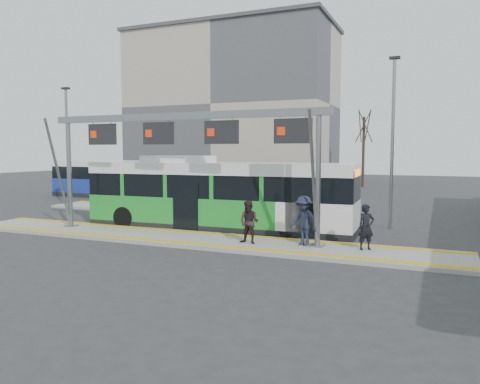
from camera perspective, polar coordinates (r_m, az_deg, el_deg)
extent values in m
plane|color=#2D2D30|center=(19.82, -6.55, -5.90)|extent=(120.00, 120.00, 0.00)
cube|color=gray|center=(19.81, -6.55, -5.69)|extent=(22.00, 3.00, 0.15)
cube|color=gray|center=(28.64, -5.55, -2.37)|extent=(20.00, 3.00, 0.15)
cube|color=gold|center=(20.78, -4.97, -4.93)|extent=(22.00, 0.35, 0.02)
cube|color=gold|center=(18.82, -8.30, -6.01)|extent=(22.00, 0.35, 0.02)
cube|color=gold|center=(29.63, -4.48, -1.95)|extent=(20.00, 0.35, 0.02)
cylinder|color=slate|center=(23.63, -20.07, 2.12)|extent=(0.20, 0.20, 5.05)
cube|color=slate|center=(23.88, -19.89, -3.87)|extent=(0.50, 0.50, 0.06)
cylinder|color=slate|center=(23.13, -21.25, 2.03)|extent=(0.12, 1.46, 4.90)
cylinder|color=slate|center=(17.72, 9.50, 1.50)|extent=(0.20, 0.20, 5.05)
cube|color=slate|center=(18.04, 9.39, -6.44)|extent=(0.50, 0.50, 0.06)
cylinder|color=slate|center=(17.04, 8.94, 1.37)|extent=(0.12, 1.46, 4.90)
cube|color=slate|center=(20.03, -7.52, 9.15)|extent=(13.00, 0.25, 0.30)
cube|color=black|center=(22.30, -16.43, 6.76)|extent=(1.50, 0.12, 0.95)
cube|color=red|center=(22.53, -17.44, 6.71)|extent=(0.32, 0.02, 0.32)
cube|color=black|center=(20.52, -9.92, 7.06)|extent=(1.50, 0.12, 0.95)
cube|color=red|center=(20.71, -11.08, 7.02)|extent=(0.32, 0.02, 0.32)
cube|color=black|center=(19.05, -2.28, 7.29)|extent=(1.50, 0.12, 0.95)
cube|color=red|center=(19.19, -3.59, 7.27)|extent=(0.32, 0.02, 0.32)
cube|color=black|center=(17.97, 6.46, 7.40)|extent=(1.50, 0.12, 0.95)
cube|color=red|center=(18.04, 5.02, 7.41)|extent=(0.32, 0.02, 0.32)
cube|color=#A99D8D|center=(58.19, -0.92, 10.19)|extent=(24.00, 12.00, 18.00)
cube|color=#3F3F42|center=(59.73, -0.93, 19.01)|extent=(24.50, 12.50, 0.40)
cube|color=black|center=(22.31, -2.59, -4.16)|extent=(12.89, 3.25, 0.37)
cube|color=#1E8B2B|center=(22.20, -2.60, -2.12)|extent=(12.89, 3.25, 1.23)
cube|color=black|center=(22.09, -2.61, 0.83)|extent=(12.88, 3.17, 1.07)
cube|color=white|center=(22.04, -2.62, 2.90)|extent=(12.89, 3.25, 0.53)
cube|color=orange|center=(20.37, 14.10, 2.28)|extent=(0.13, 1.90, 0.30)
cube|color=white|center=(22.96, -7.52, 4.01)|extent=(3.27, 2.03, 0.32)
cylinder|color=black|center=(23.38, -13.92, -3.02)|extent=(1.08, 0.36, 1.07)
cylinder|color=black|center=(25.38, -10.82, -2.34)|extent=(1.08, 0.36, 1.07)
cylinder|color=black|center=(19.89, 6.22, -4.30)|extent=(1.08, 0.36, 1.07)
cylinder|color=black|center=(22.21, 7.80, -3.34)|extent=(1.08, 0.36, 1.07)
cube|color=black|center=(31.76, -2.28, -1.44)|extent=(12.00, 2.95, 0.35)
cube|color=#1E8B2B|center=(31.69, -2.28, -0.11)|extent=(12.00, 2.95, 1.14)
cube|color=black|center=(31.61, -2.29, 1.82)|extent=(12.00, 2.87, 0.99)
cube|color=white|center=(31.58, -2.29, 3.17)|extent=(12.00, 2.95, 0.50)
cylinder|color=black|center=(32.65, -9.80, -0.77)|extent=(1.00, 0.33, 0.99)
cylinder|color=black|center=(34.57, -7.89, -0.42)|extent=(1.00, 0.33, 0.99)
cylinder|color=black|center=(29.43, 3.25, -1.33)|extent=(1.00, 0.33, 0.99)
cylinder|color=black|center=(31.55, 4.50, -0.91)|extent=(1.00, 0.33, 0.99)
cube|color=black|center=(39.12, -14.68, -0.39)|extent=(11.46, 2.63, 0.35)
cube|color=navy|center=(39.06, -14.71, 0.70)|extent=(11.46, 2.63, 1.14)
cube|color=black|center=(38.99, -14.74, 2.27)|extent=(11.46, 2.55, 0.99)
cube|color=white|center=(38.97, -14.77, 3.36)|extent=(11.46, 2.63, 0.50)
cylinder|color=black|center=(40.87, -20.08, 0.15)|extent=(1.00, 0.31, 0.99)
cylinder|color=black|center=(42.51, -18.00, 0.39)|extent=(1.00, 0.31, 0.99)
cylinder|color=black|center=(36.15, -11.52, -0.24)|extent=(1.00, 0.31, 0.99)
cylinder|color=black|center=(37.99, -9.58, 0.04)|extent=(1.00, 0.31, 0.99)
imported|color=black|center=(17.63, 15.12, -4.15)|extent=(0.73, 0.68, 1.67)
imported|color=black|center=(18.17, 1.12, -3.70)|extent=(0.86, 0.70, 1.68)
imported|color=#1F2438|center=(17.96, 7.78, -3.49)|extent=(1.40, 1.12, 1.90)
cylinder|color=#382B21|center=(51.45, 7.33, 4.61)|extent=(0.28, 0.28, 6.85)
cylinder|color=#382B21|center=(50.33, 14.81, 4.72)|extent=(0.28, 0.28, 7.28)
cylinder|color=#382B21|center=(59.24, -12.48, 4.44)|extent=(0.28, 0.28, 6.55)
cylinder|color=slate|center=(30.45, -20.28, 4.73)|extent=(0.16, 0.16, 7.51)
cube|color=black|center=(30.68, -20.50, 11.75)|extent=(0.50, 0.25, 0.12)
cylinder|color=slate|center=(23.47, 18.08, 5.52)|extent=(0.16, 0.16, 8.10)
cube|color=black|center=(23.87, 18.35, 15.27)|extent=(0.50, 0.25, 0.12)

